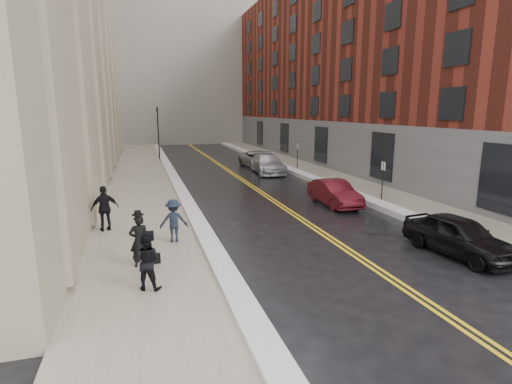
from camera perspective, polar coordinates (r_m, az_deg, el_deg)
ground at (r=12.17m, az=6.82°, el=-12.25°), size 160.00×160.00×0.00m
sidewalk_left at (r=26.64m, az=-16.12°, el=0.74°), size 4.00×64.00×0.15m
sidewalk_right at (r=29.85m, az=10.74°, el=2.13°), size 3.00×64.00×0.15m
lane_stripe_a at (r=27.52m, az=-1.65°, el=1.38°), size 0.12×64.00×0.01m
lane_stripe_b at (r=27.58m, az=-1.17°, el=1.41°), size 0.12×64.00×0.01m
snow_ridge_left at (r=26.73m, az=-11.20°, el=1.13°), size 0.70×60.80×0.26m
snow_ridge_right at (r=29.05m, az=7.49°, el=2.13°), size 0.85×60.80×0.30m
building_right at (r=40.01m, az=17.89°, el=16.99°), size 14.00×50.00×18.00m
tower_far_right at (r=80.24m, az=-2.87°, el=23.95°), size 22.00×18.00×44.00m
traffic_signal at (r=40.28m, az=-13.81°, el=8.73°), size 0.18×0.15×5.20m
parking_sign_near at (r=22.28m, az=17.64°, el=1.92°), size 0.06×0.35×2.23m
parking_sign_far at (r=32.82m, az=5.94°, el=5.38°), size 0.06×0.35×2.23m
car_black at (r=15.39m, az=27.01°, el=-5.59°), size 2.09×4.21×1.38m
car_maroon at (r=21.22m, az=11.13°, el=-0.13°), size 1.41×4.00×1.32m
car_silver_near at (r=31.56m, az=1.66°, el=4.09°), size 2.46×5.32×1.51m
car_silver_far at (r=34.49m, az=0.53°, el=4.67°), size 2.88×5.33×1.42m
pedestrian_main at (r=12.85m, az=-16.33°, el=-6.70°), size 0.64×0.46×1.64m
pedestrian_a at (r=11.22m, az=-15.39°, el=-9.53°), size 0.93×0.82×1.58m
pedestrian_b at (r=14.92m, az=-11.68°, el=-4.03°), size 1.06×0.66×1.58m
pedestrian_c at (r=17.00m, az=-20.77°, el=-2.21°), size 1.15×0.71×1.82m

